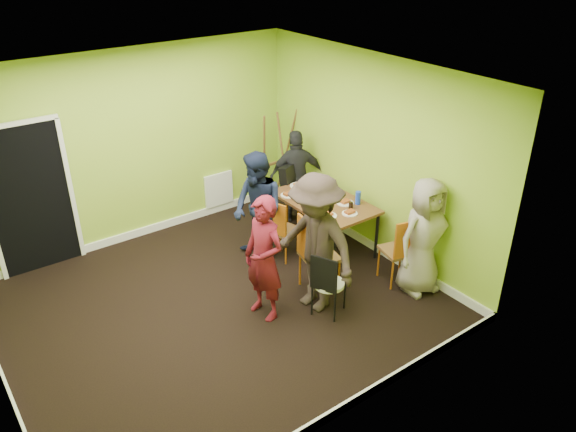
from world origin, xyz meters
The scene contains 28 objects.
ground centered at (0.00, 0.00, 0.00)m, with size 5.00×5.00×0.00m, color black.
room_walls centered at (-0.02, 0.04, 0.99)m, with size 5.04×4.54×2.82m.
dining_table centered at (1.96, 0.34, 0.70)m, with size 0.90×1.50×0.75m.
chair_left_far centered at (1.25, 0.45, 0.51)m, with size 0.48×0.48×0.92m.
chair_left_near centered at (1.14, -0.45, 0.59)m, with size 0.52×0.51×1.06m.
chair_back_end centered at (2.01, 1.16, 0.71)m, with size 0.56×0.60×1.00m.
chair_front_end centered at (2.16, -0.99, 0.55)m, with size 0.49×0.49×0.97m.
chair_bentwood centered at (0.95, -0.94, 0.47)m, with size 0.45×0.44×0.86m.
easel centered at (2.20, 1.82, 0.82)m, with size 0.66×0.62×1.65m.
plate_near_left centered at (1.64, 0.77, 0.76)m, with size 0.22×0.22×0.01m, color white.
plate_near_right centered at (1.69, -0.06, 0.76)m, with size 0.25×0.25×0.01m, color white.
plate_far_back centered at (1.96, 0.95, 0.76)m, with size 0.26×0.26×0.01m, color white.
plate_far_front centered at (1.97, -0.18, 0.76)m, with size 0.21×0.21×0.01m, color white.
plate_wall_back centered at (2.25, 0.48, 0.76)m, with size 0.24×0.24×0.01m, color white.
plate_wall_front centered at (2.13, 0.10, 0.76)m, with size 0.24×0.24×0.01m, color white.
thermos centered at (1.93, 0.33, 0.85)m, with size 0.06×0.06×0.20m, color white.
blue_bottle centered at (2.26, -0.02, 0.84)m, with size 0.07×0.07×0.19m, color blue.
orange_bottle centered at (1.87, 0.45, 0.79)m, with size 0.04×0.04×0.07m, color #C06012.
glass_mid centered at (1.74, 0.62, 0.79)m, with size 0.07×0.07×0.09m, color black.
glass_back centered at (2.00, 0.73, 0.79)m, with size 0.06×0.06×0.09m, color black.
glass_front centered at (2.09, -0.06, 0.80)m, with size 0.06×0.06×0.09m, color black.
cup_a centered at (1.74, 0.19, 0.80)m, with size 0.13×0.13×0.10m, color white.
cup_b centered at (2.06, 0.45, 0.79)m, with size 0.09×0.09×0.08m, color white.
person_standing centered at (0.36, -0.49, 0.78)m, with size 0.57×0.37×1.56m, color maroon.
person_left_far centered at (0.99, 0.58, 0.80)m, with size 0.78×0.61×1.60m, color #151C34.
person_left_near centered at (0.95, -0.71, 0.88)m, with size 1.14×0.66×1.77m, color #2D231E.
person_back_end centered at (2.17, 1.27, 0.74)m, with size 0.87×0.36×1.48m, color #222327.
person_front_end centered at (2.27, -1.23, 0.78)m, with size 0.76×0.49×1.56m, color gray.
Camera 1 is at (-2.69, -5.11, 4.25)m, focal length 35.00 mm.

